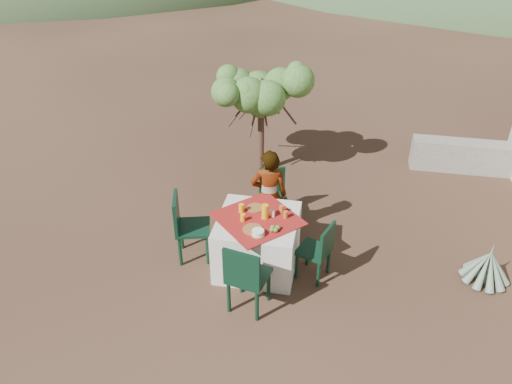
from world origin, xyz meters
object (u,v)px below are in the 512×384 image
chair_far (273,193)px  person (269,196)px  chair_left (186,224)px  agave (487,267)px  table (258,242)px  shrub_tree (265,97)px  juice_pitcher (265,212)px  chair_right (319,249)px  chair_near (246,276)px

chair_far → person: (0.01, -0.45, 0.24)m
chair_left → agave: size_ratio=1.48×
table → shrub_tree: size_ratio=0.75×
agave → person: bearing=172.3°
chair_far → shrub_tree: bearing=86.1°
chair_far → juice_pitcher: (0.06, -1.07, 0.40)m
agave → juice_pitcher: bearing=-175.5°
chair_right → juice_pitcher: bearing=-79.5°
chair_right → chair_near: bearing=-25.8°
chair_near → agave: size_ratio=1.48×
chair_near → juice_pitcher: size_ratio=4.96×
chair_far → juice_pitcher: bearing=-105.3°
table → chair_near: 0.86m
agave → table: bearing=-175.2°
shrub_tree → person: bearing=-78.3°
chair_right → chair_left: bearing=-72.6°
table → chair_near: chair_near is taller
agave → juice_pitcher: (-2.85, -0.22, 0.64)m
chair_left → shrub_tree: 2.76m
chair_near → person: bearing=-78.5°
chair_near → person: size_ratio=0.69×
chair_right → chair_far: bearing=-126.3°
chair_near → agave: chair_near is taller
person → agave: bearing=158.7°
person → chair_right: bearing=122.4°
juice_pitcher → chair_left: bearing=-178.4°
chair_near → chair_left: same height
table → chair_left: bearing=-179.9°
chair_near → chair_right: size_ratio=1.17×
chair_far → chair_right: chair_far is taller
person → shrub_tree: 2.07m
agave → chair_right: bearing=-170.7°
table → juice_pitcher: (0.09, 0.03, 0.48)m
juice_pitcher → chair_right: bearing=-10.0°
chair_right → shrub_tree: (-1.17, 2.66, 0.92)m
chair_right → shrub_tree: 3.04m
table → chair_right: 0.82m
person → chair_near: bearing=75.8°
chair_far → chair_near: size_ratio=0.86×
table → agave: table is taller
chair_left → person: bearing=-72.3°
chair_right → juice_pitcher: 0.83m
shrub_tree → juice_pitcher: (0.45, -2.53, -0.52)m
chair_near → chair_right: 1.09m
table → juice_pitcher: 0.49m
person → shrub_tree: shrub_tree is taller
chair_left → juice_pitcher: size_ratio=4.96×
shrub_tree → chair_right: bearing=-66.3°
shrub_tree → chair_near: bearing=-83.6°
agave → juice_pitcher: 2.93m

